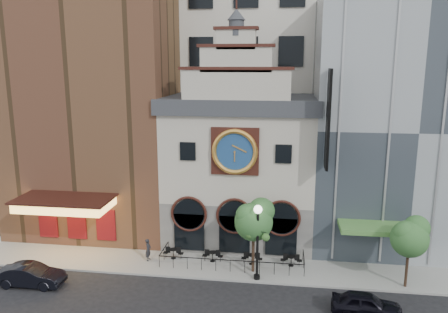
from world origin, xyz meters
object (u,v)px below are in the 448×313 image
Objects in this scene: bistro_0 at (173,253)px; bistro_1 at (213,256)px; car_left at (31,275)px; tree_right at (410,236)px; tree_left at (254,219)px; lamppost at (258,234)px; bistro_3 at (291,260)px; bistro_2 at (252,258)px; car_right at (366,304)px; pedestrian at (148,250)px.

bistro_1 is at bearing -1.77° from bistro_0.
car_left is 25.83m from tree_right.
bistro_1 is at bearing 160.35° from tree_left.
lamppost reaches higher than car_left.
bistro_3 is 0.35× the size of car_left.
bistro_2 and bistro_3 have the same top height.
tree_right is (16.74, -2.04, 3.18)m from bistro_0.
pedestrian reaches higher than car_right.
bistro_2 is at bearing 118.15° from lamppost.
bistro_1 is (3.10, -0.10, 0.00)m from bistro_0.
bistro_3 is at bearing 23.98° from tree_left.
tree_right reaches higher than bistro_1.
car_right is at bearing -93.02° from car_left.
car_right is 22.21m from car_left.
lamppost is at bearing -33.19° from bistro_1.
car_left is at bearing -165.42° from tree_left.
bistro_0 is 1.00× the size of bistro_3.
car_right is at bearing -11.13° from lamppost.
bistro_0 is at bearing 178.58° from bistro_2.
lamppost is at bearing -75.12° from tree_left.
car_right is at bearing -28.62° from bistro_1.
bistro_2 is 7.94m from pedestrian.
car_right is 0.84× the size of tree_right.
bistro_1 is 11.82m from car_right.
lamppost is 1.37m from tree_left.
car_left reaches higher than car_right.
tree_left is at bearing -76.90° from car_left.
bistro_2 is at bearing -85.80° from pedestrian.
tree_right reaches higher than car_right.
tree_left is at bearing -11.15° from bistro_0.
bistro_0 is 10.14m from car_left.
pedestrian is (-7.92, -0.41, 0.40)m from bistro_2.
bistro_1 is at bearing 171.90° from tree_right.
car_left is at bearing 94.49° from car_right.
pedestrian is 18.82m from tree_right.
lamppost is at bearing -135.53° from bistro_3.
bistro_1 is 0.32× the size of tree_right.
lamppost is (6.63, -2.40, 2.89)m from bistro_0.
bistro_3 is 4.45m from lamppost.
bistro_1 is 5.94m from bistro_3.
bistro_3 is 0.91× the size of pedestrian.
pedestrian is at bearing -57.85° from car_left.
tree_left is at bearing -156.02° from bistro_3.
bistro_0 is 17.16m from tree_right.
tree_right is (25.46, 3.13, 3.05)m from car_left.
bistro_1 is 0.38× the size of car_right.
tree_left is at bearing 119.85° from lamppost.
bistro_2 is 3.71m from lamppost.
bistro_2 is (3.00, -0.06, 0.00)m from bistro_1.
car_right is at bearing -32.24° from tree_left.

